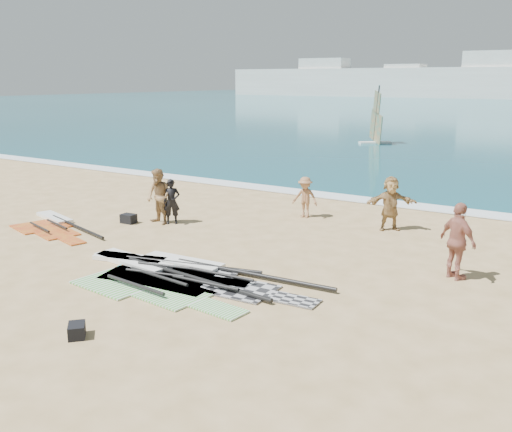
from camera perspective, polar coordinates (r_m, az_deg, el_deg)
The scene contains 14 objects.
ground at distance 14.50m, azimuth -9.42°, elevation -6.86°, with size 300.00×300.00×0.00m, color tan.
surf_line at distance 24.62m, azimuth 10.16°, elevation 1.59°, with size 300.00×1.20×0.04m, color white.
rig_grey at distance 14.97m, azimuth -4.91°, elevation -5.85°, with size 5.79×2.33×0.20m.
rig_green at distance 15.09m, azimuth -10.71°, elevation -5.88°, with size 6.16×2.70×0.20m.
rig_orange at distance 15.71m, azimuth -10.23°, elevation -5.08°, with size 5.08×2.60×0.20m.
rig_red at distance 21.14m, azimuth -19.55°, elevation -0.82°, with size 4.78×2.55×0.19m.
gear_bag_near at distance 20.81m, azimuth -12.63°, elevation -0.25°, with size 0.51×0.37×0.33m, color black.
gear_bag_far at distance 12.09m, azimuth -17.49°, elevation -10.87°, with size 0.46×0.32×0.28m, color black.
person_wetsuit at distance 20.30m, azimuth -8.43°, elevation 1.43°, with size 0.58×0.38×1.60m, color black.
beachgoer_left at distance 20.32m, azimuth -9.72°, elevation 1.92°, with size 0.95×0.74×1.96m, color #9B784F.
beachgoer_mid at distance 21.09m, azimuth 4.93°, elevation 1.88°, with size 0.98×0.57×1.52m, color #986845.
beachgoer_back at distance 15.34m, azimuth 19.54°, elevation -2.40°, with size 1.17×0.49×2.00m, color #AD6A59.
beachgoer_right at distance 19.74m, azimuth 13.30°, elevation 1.23°, with size 1.71×0.55×1.85m, color #AB854F.
windsurfer_left at distance 46.35m, azimuth 11.90°, elevation 8.69°, with size 2.41×2.42×4.58m.
Camera 1 is at (9.27, -9.95, 5.01)m, focal length 40.00 mm.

